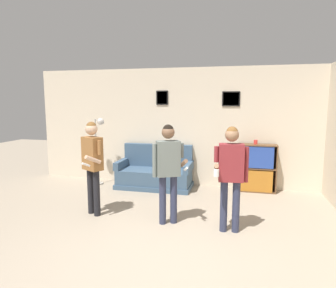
% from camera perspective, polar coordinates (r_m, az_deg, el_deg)
% --- Properties ---
extents(ground_plane, '(20.00, 20.00, 0.00)m').
position_cam_1_polar(ground_plane, '(3.82, -3.29, -22.41)').
color(ground_plane, gray).
extents(wall_back, '(7.83, 0.08, 2.70)m').
position_cam_1_polar(wall_back, '(6.91, 5.44, 3.19)').
color(wall_back, beige).
rests_on(wall_back, ground_plane).
extents(couch, '(1.68, 0.80, 0.95)m').
position_cam_1_polar(couch, '(6.86, -2.49, -5.68)').
color(couch, '#3D5670').
rests_on(couch, ground_plane).
extents(bookshelf, '(0.81, 0.30, 1.03)m').
position_cam_1_polar(bookshelf, '(6.76, 16.55, -4.42)').
color(bookshelf, brown).
rests_on(bookshelf, ground_plane).
extents(floor_lamp, '(0.44, 0.28, 1.57)m').
position_cam_1_polar(floor_lamp, '(7.15, -13.60, 1.05)').
color(floor_lamp, '#ADA89E').
rests_on(floor_lamp, ground_plane).
extents(person_player_foreground_left, '(0.45, 0.58, 1.61)m').
position_cam_1_polar(person_player_foreground_left, '(5.23, -14.22, -2.73)').
color(person_player_foreground_left, black).
rests_on(person_player_foreground_left, ground_plane).
extents(person_player_foreground_center, '(0.58, 0.38, 1.59)m').
position_cam_1_polar(person_player_foreground_center, '(4.69, 0.03, -3.86)').
color(person_player_foreground_center, '#2D334C').
rests_on(person_player_foreground_center, ground_plane).
extents(person_watcher_holding_cup, '(0.50, 0.43, 1.59)m').
position_cam_1_polar(person_watcher_holding_cup, '(4.49, 11.90, -4.64)').
color(person_watcher_holding_cup, '#2D334C').
rests_on(person_watcher_holding_cup, ground_plane).
extents(drinking_cup, '(0.08, 0.08, 0.09)m').
position_cam_1_polar(drinking_cup, '(6.66, 16.35, 0.35)').
color(drinking_cup, red).
rests_on(drinking_cup, bookshelf).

